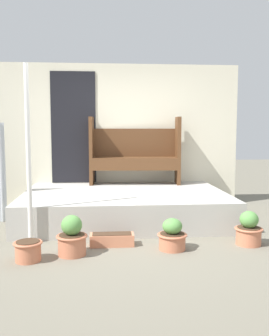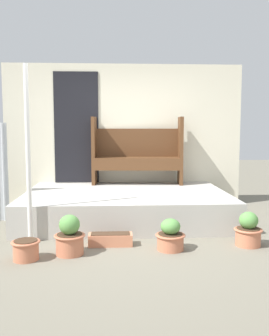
{
  "view_description": "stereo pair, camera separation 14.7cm",
  "coord_description": "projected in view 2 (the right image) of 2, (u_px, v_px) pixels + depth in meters",
  "views": [
    {
      "loc": [
        -0.28,
        -4.75,
        1.44
      ],
      "look_at": [
        0.14,
        0.37,
        0.89
      ],
      "focal_mm": 40.0,
      "sensor_mm": 36.0,
      "label": 1
    },
    {
      "loc": [
        -0.14,
        -4.76,
        1.44
      ],
      "look_at": [
        0.14,
        0.37,
        0.89
      ],
      "focal_mm": 40.0,
      "sensor_mm": 36.0,
      "label": 2
    }
  ],
  "objects": [
    {
      "name": "porch_slab",
      "position": [
        126.0,
        206.0,
        5.92
      ],
      "size": [
        3.14,
        2.13,
        0.44
      ],
      "color": "#B2AFA8",
      "rests_on": "ground_plane"
    },
    {
      "name": "planter_box_rect",
      "position": [
        110.0,
        239.0,
        4.62
      ],
      "size": [
        0.54,
        0.2,
        0.15
      ],
      "color": "tan",
      "rests_on": "ground_plane"
    },
    {
      "name": "flower_pot_far_right",
      "position": [
        248.0,
        231.0,
        4.59
      ],
      "size": [
        0.35,
        0.35,
        0.42
      ],
      "color": "#C67251",
      "rests_on": "ground_plane"
    },
    {
      "name": "flower_pot_right",
      "position": [
        170.0,
        236.0,
        4.44
      ],
      "size": [
        0.36,
        0.36,
        0.38
      ],
      "color": "#C67251",
      "rests_on": "ground_plane"
    },
    {
      "name": "support_post",
      "position": [
        28.0,
        155.0,
        4.64
      ],
      "size": [
        0.06,
        0.06,
        2.22
      ],
      "color": "white",
      "rests_on": "ground_plane"
    },
    {
      "name": "ground_plane",
      "position": [
        125.0,
        239.0,
        4.89
      ],
      "size": [
        24.0,
        24.0,
        0.0
      ],
      "primitive_type": "plane",
      "color": "#706B5B"
    },
    {
      "name": "house_wall",
      "position": [
        122.0,
        136.0,
        6.89
      ],
      "size": [
        4.34,
        0.08,
        2.6
      ],
      "color": "beige",
      "rests_on": "ground_plane"
    },
    {
      "name": "flower_pot_middle",
      "position": [
        70.0,
        237.0,
        4.27
      ],
      "size": [
        0.36,
        0.36,
        0.46
      ],
      "color": "#C67251",
      "rests_on": "ground_plane"
    },
    {
      "name": "bench",
      "position": [
        137.0,
        151.0,
        6.7
      ],
      "size": [
        1.62,
        0.5,
        1.2
      ],
      "rotation": [
        0.0,
        0.0,
        -0.06
      ],
      "color": "#54331C",
      "rests_on": "porch_slab"
    },
    {
      "name": "flower_pot_left",
      "position": [
        26.0,
        249.0,
        4.1
      ],
      "size": [
        0.32,
        0.32,
        0.22
      ],
      "color": "#C67251",
      "rests_on": "ground_plane"
    }
  ]
}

